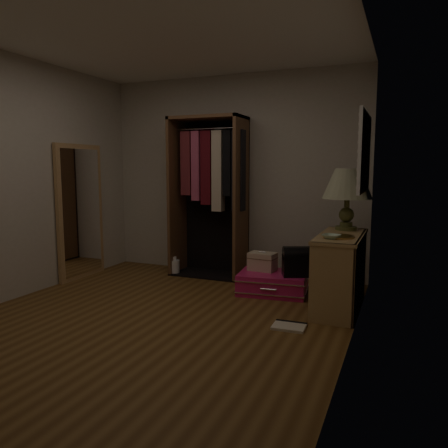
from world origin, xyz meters
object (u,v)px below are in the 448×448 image
Objects in this scene: open_wardrobe at (211,183)px; pink_suitcase at (273,283)px; console_bookshelf at (340,269)px; floor_mirror at (80,212)px; table_lamp at (347,185)px; white_jug at (175,267)px; train_case at (262,261)px; black_bag at (297,261)px.

open_wardrobe reaches higher than pink_suitcase.
console_bookshelf is at bearing -20.55° from pink_suitcase.
console_bookshelf is 0.66× the size of floor_mirror.
console_bookshelf is at bearing -22.25° from open_wardrobe.
table_lamp is 2.50m from white_jug.
white_jug is at bearing 30.23° from floor_mirror.
open_wardrobe reaches higher than train_case.
table_lamp reaches higher than train_case.
console_bookshelf is 3.15× the size of black_bag.
open_wardrobe reaches higher than console_bookshelf.
pink_suitcase is 0.40m from black_bag.
train_case is at bearing -12.08° from white_jug.
pink_suitcase is (0.99, -0.53, -1.10)m from open_wardrobe.
train_case is 0.50× the size of table_lamp.
floor_mirror is (-3.24, -0.05, 0.46)m from console_bookshelf.
table_lamp reaches higher than console_bookshelf.
table_lamp is (0.91, 0.04, 0.89)m from train_case.
console_bookshelf is 2.30m from white_jug.
black_bag is at bearing -8.65° from train_case.
pink_suitcase is 0.28m from train_case.
black_bag is 0.55× the size of table_lamp.
white_jug is (-1.73, 0.39, -0.30)m from black_bag.
open_wardrobe is 1.21× the size of floor_mirror.
floor_mirror reaches higher than table_lamp.
open_wardrobe is at bearing 133.15° from black_bag.
open_wardrobe is at bearing 27.43° from floor_mirror.
floor_mirror reaches higher than pink_suitcase.
floor_mirror is at bearing -166.81° from train_case.
black_bag is (-0.48, 0.16, 0.01)m from console_bookshelf.
white_jug is at bearing 173.42° from train_case.
open_wardrobe is at bearing 157.75° from console_bookshelf.
black_bag is 0.97m from table_lamp.
open_wardrobe is 1.57m from pink_suitcase.
white_jug is (-1.46, 0.35, -0.02)m from pink_suitcase.
floor_mirror reaches higher than white_jug.
open_wardrobe is (-1.75, 0.72, 0.82)m from console_bookshelf.
open_wardrobe reaches higher than table_lamp.
console_bookshelf reaches higher than pink_suitcase.
floor_mirror is at bearing -152.57° from open_wardrobe.
open_wardrobe is 8.75× the size of white_jug.
open_wardrobe is 2.49× the size of pink_suitcase.
floor_mirror is 2.59m from pink_suitcase.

